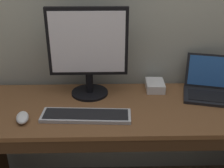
% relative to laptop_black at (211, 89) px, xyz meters
% --- Properties ---
extents(desk, '(1.82, 0.59, 0.74)m').
position_rel_laptop_black_xyz_m(desk, '(-0.52, -0.13, -0.24)').
color(desk, brown).
rests_on(desk, ground).
extents(laptop_black, '(0.38, 0.34, 0.23)m').
position_rel_laptop_black_xyz_m(laptop_black, '(0.00, 0.00, 0.00)').
color(laptop_black, black).
rests_on(laptop_black, desk).
extents(external_monitor, '(0.46, 0.23, 0.54)m').
position_rel_laptop_black_xyz_m(external_monitor, '(-0.75, 0.02, 0.25)').
color(external_monitor, black).
rests_on(external_monitor, desk).
extents(wired_keyboard, '(0.48, 0.16, 0.02)m').
position_rel_laptop_black_xyz_m(wired_keyboard, '(-0.75, -0.24, -0.03)').
color(wired_keyboard, '#BCBCC1').
rests_on(wired_keyboard, desk).
extents(computer_mouse, '(0.09, 0.13, 0.04)m').
position_rel_laptop_black_xyz_m(computer_mouse, '(-1.08, -0.27, -0.02)').
color(computer_mouse, white).
rests_on(computer_mouse, desk).
extents(external_drive_box, '(0.12, 0.16, 0.05)m').
position_rel_laptop_black_xyz_m(external_drive_box, '(-0.33, 0.09, -0.02)').
color(external_drive_box, silver).
rests_on(external_drive_box, desk).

